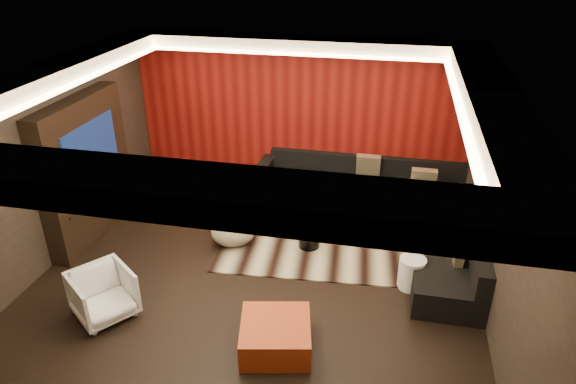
% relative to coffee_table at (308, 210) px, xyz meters
% --- Properties ---
extents(floor, '(6.00, 6.00, 0.02)m').
position_rel_coffee_table_xyz_m(floor, '(-0.39, -1.79, -0.13)').
color(floor, black).
rests_on(floor, ground).
extents(ceiling, '(6.00, 6.00, 0.02)m').
position_rel_coffee_table_xyz_m(ceiling, '(-0.39, -1.79, 2.69)').
color(ceiling, silver).
rests_on(ceiling, ground).
extents(wall_back, '(6.00, 0.02, 2.80)m').
position_rel_coffee_table_xyz_m(wall_back, '(-0.39, 1.22, 1.28)').
color(wall_back, black).
rests_on(wall_back, ground).
extents(wall_left, '(0.02, 6.00, 2.80)m').
position_rel_coffee_table_xyz_m(wall_left, '(-3.40, -1.79, 1.28)').
color(wall_left, black).
rests_on(wall_left, ground).
extents(wall_right, '(0.02, 6.00, 2.80)m').
position_rel_coffee_table_xyz_m(wall_right, '(2.62, -1.79, 1.28)').
color(wall_right, black).
rests_on(wall_right, ground).
extents(red_feature_wall, '(5.98, 0.05, 2.78)m').
position_rel_coffee_table_xyz_m(red_feature_wall, '(-0.39, 1.18, 1.28)').
color(red_feature_wall, '#6B0C0A').
rests_on(red_feature_wall, ground).
extents(soffit_back, '(6.00, 0.60, 0.22)m').
position_rel_coffee_table_xyz_m(soffit_back, '(-0.39, 0.91, 2.57)').
color(soffit_back, silver).
rests_on(soffit_back, ground).
extents(soffit_front, '(6.00, 0.60, 0.22)m').
position_rel_coffee_table_xyz_m(soffit_front, '(-0.39, -4.49, 2.57)').
color(soffit_front, silver).
rests_on(soffit_front, ground).
extents(soffit_left, '(0.60, 4.80, 0.22)m').
position_rel_coffee_table_xyz_m(soffit_left, '(-3.09, -1.79, 2.57)').
color(soffit_left, silver).
rests_on(soffit_left, ground).
extents(soffit_right, '(0.60, 4.80, 0.22)m').
position_rel_coffee_table_xyz_m(soffit_right, '(2.31, -1.79, 2.57)').
color(soffit_right, silver).
rests_on(soffit_right, ground).
extents(cove_back, '(4.80, 0.08, 0.04)m').
position_rel_coffee_table_xyz_m(cove_back, '(-0.39, 0.57, 2.48)').
color(cove_back, '#FFD899').
rests_on(cove_back, ground).
extents(cove_front, '(4.80, 0.08, 0.04)m').
position_rel_coffee_table_xyz_m(cove_front, '(-0.39, -4.15, 2.48)').
color(cove_front, '#FFD899').
rests_on(cove_front, ground).
extents(cove_left, '(0.08, 4.80, 0.04)m').
position_rel_coffee_table_xyz_m(cove_left, '(-2.75, -1.79, 2.48)').
color(cove_left, '#FFD899').
rests_on(cove_left, ground).
extents(cove_right, '(0.08, 4.80, 0.04)m').
position_rel_coffee_table_xyz_m(cove_right, '(1.97, -1.79, 2.48)').
color(cove_right, '#FFD899').
rests_on(cove_right, ground).
extents(tv_surround, '(0.30, 2.00, 2.20)m').
position_rel_coffee_table_xyz_m(tv_surround, '(-3.24, -1.19, 0.98)').
color(tv_surround, black).
rests_on(tv_surround, ground).
extents(tv_screen, '(0.04, 1.30, 0.80)m').
position_rel_coffee_table_xyz_m(tv_screen, '(-3.08, -1.19, 1.33)').
color(tv_screen, black).
rests_on(tv_screen, ground).
extents(tv_shelf, '(0.04, 1.60, 0.04)m').
position_rel_coffee_table_xyz_m(tv_shelf, '(-3.08, -1.19, 0.58)').
color(tv_shelf, black).
rests_on(tv_shelf, ground).
extents(rug, '(4.21, 3.29, 0.02)m').
position_rel_coffee_table_xyz_m(rug, '(0.77, -0.24, -0.11)').
color(rug, '#BFB28C').
rests_on(rug, floor).
extents(coffee_table, '(1.33, 1.33, 0.21)m').
position_rel_coffee_table_xyz_m(coffee_table, '(0.00, 0.00, 0.00)').
color(coffee_table, black).
rests_on(coffee_table, rug).
extents(drum_stool, '(0.33, 0.33, 0.38)m').
position_rel_coffee_table_xyz_m(drum_stool, '(0.18, -0.93, 0.09)').
color(drum_stool, black).
rests_on(drum_stool, rug).
extents(striped_pouf, '(0.86, 0.86, 0.38)m').
position_rel_coffee_table_xyz_m(striped_pouf, '(-0.98, -1.05, 0.09)').
color(striped_pouf, beige).
rests_on(striped_pouf, rug).
extents(white_side_table, '(0.47, 0.47, 0.45)m').
position_rel_coffee_table_xyz_m(white_side_table, '(1.70, -1.60, 0.10)').
color(white_side_table, white).
rests_on(white_side_table, floor).
extents(orange_ottoman, '(0.94, 0.94, 0.35)m').
position_rel_coffee_table_xyz_m(orange_ottoman, '(0.18, -3.11, 0.05)').
color(orange_ottoman, maroon).
rests_on(orange_ottoman, floor).
extents(armchair, '(0.97, 0.96, 0.63)m').
position_rel_coffee_table_xyz_m(armchair, '(-2.05, -3.00, 0.19)').
color(armchair, silver).
rests_on(armchair, floor).
extents(sectional_sofa, '(3.65, 3.50, 0.75)m').
position_rel_coffee_table_xyz_m(sectional_sofa, '(1.34, 0.08, 0.14)').
color(sectional_sofa, black).
rests_on(sectional_sofa, floor).
extents(throw_pillows, '(1.68, 2.75, 0.50)m').
position_rel_coffee_table_xyz_m(throw_pillows, '(1.84, -0.10, 0.50)').
color(throw_pillows, tan).
rests_on(throw_pillows, sectional_sofa).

